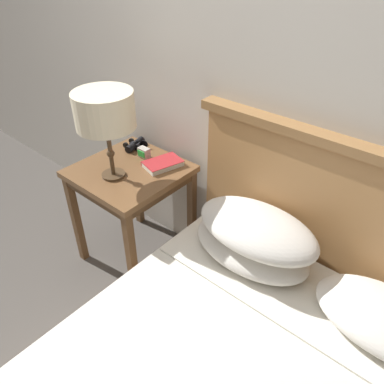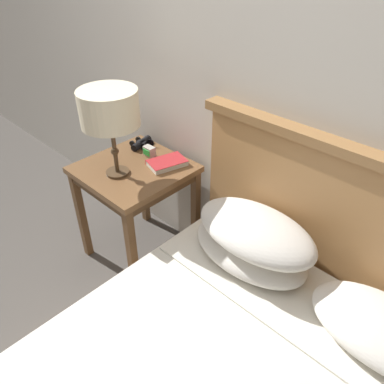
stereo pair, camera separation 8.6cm
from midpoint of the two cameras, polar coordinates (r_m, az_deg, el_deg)
The scene contains 7 objects.
ground_plane at distance 2.13m, azimuth -9.70°, elevation -23.65°, with size 20.00×20.00×0.00m, color #514C47.
wall_back at distance 1.84m, azimuth 10.42°, elevation 18.84°, with size 8.00×0.06×2.60m.
nightstand at distance 2.23m, azimuth -7.61°, elevation 1.82°, with size 0.58×0.58×0.68m.
table_lamp at distance 1.96m, azimuth -11.27°, elevation 12.22°, with size 0.31×0.31×0.48m.
book_on_nightstand at distance 2.18m, azimuth -2.72°, elevation 4.48°, with size 0.19×0.24×0.03m.
binoculars_pair at distance 2.38m, azimuth -6.67°, elevation 7.38°, with size 0.15×0.16×0.05m.
alarm_clock at distance 2.27m, azimuth -5.46°, elevation 6.18°, with size 0.07×0.05×0.06m.
Camera 2 is at (1.01, -0.52, 1.80)m, focal length 35.00 mm.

